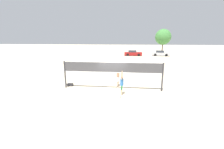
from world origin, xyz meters
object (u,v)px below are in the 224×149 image
at_px(player_blocker, 118,74).
at_px(volleyball, 120,96).
at_px(gear_bag, 70,85).
at_px(tree_left_cluster, 163,37).
at_px(volleyball_net, 112,70).
at_px(player_spiker, 122,83).
at_px(parked_car_near, 161,53).
at_px(parked_car_mid, 133,53).

height_order(player_blocker, volleyball, player_blocker).
bearing_deg(volleyball, gear_bag, 155.18).
xyz_separation_m(volleyball, tree_left_cluster, (10.16, 34.79, 4.84)).
relative_size(volleyball_net, player_spiker, 4.52).
xyz_separation_m(player_spiker, parked_car_near, (8.80, 29.62, -0.40)).
relative_size(volleyball_net, tree_left_cluster, 1.24).
xyz_separation_m(gear_bag, parked_car_near, (13.95, 27.85, 0.52)).
bearing_deg(player_blocker, parked_car_near, 161.29).
distance_m(player_blocker, gear_bag, 4.82).
xyz_separation_m(player_spiker, gear_bag, (-5.16, 1.77, -0.91)).
distance_m(gear_bag, parked_car_near, 31.16).
distance_m(gear_bag, parked_car_mid, 28.07).
height_order(player_blocker, parked_car_mid, player_blocker).
relative_size(player_spiker, parked_car_mid, 0.43).
relative_size(volleyball_net, parked_car_mid, 1.93).
height_order(volleyball_net, player_blocker, volleyball_net).
relative_size(player_spiker, player_blocker, 0.86).
bearing_deg(parked_car_near, player_spiker, -98.38).
distance_m(volleyball_net, player_blocker, 1.22).
relative_size(volleyball_net, player_blocker, 3.89).
xyz_separation_m(player_blocker, parked_car_near, (9.28, 27.40, -0.59)).
bearing_deg(player_blocker, volleyball, 8.14).
relative_size(parked_car_near, parked_car_mid, 1.02).
height_order(player_spiker, gear_bag, player_spiker).
bearing_deg(parked_car_mid, tree_left_cluster, 30.90).
distance_m(player_blocker, parked_car_near, 28.94).
height_order(volleyball, tree_left_cluster, tree_left_cluster).
bearing_deg(tree_left_cluster, parked_car_mid, -148.88).
relative_size(volleyball, parked_car_mid, 0.05).
relative_size(player_spiker, volleyball, 8.57).
bearing_deg(parked_car_mid, parked_car_near, 4.39).
bearing_deg(gear_bag, parked_car_mid, 76.30).
bearing_deg(volleyball_net, player_spiker, -52.70).
xyz_separation_m(player_blocker, parked_car_mid, (1.98, 26.81, -0.57)).
bearing_deg(tree_left_cluster, player_spiker, -106.42).
distance_m(volleyball, parked_car_near, 31.48).
relative_size(gear_bag, parked_car_near, 0.12).
distance_m(volleyball, tree_left_cluster, 36.57).
height_order(player_spiker, parked_car_mid, player_spiker).
xyz_separation_m(volleyball_net, tree_left_cluster, (11.03, 32.96, 3.16)).
height_order(volleyball, parked_car_mid, parked_car_mid).
height_order(volleyball_net, parked_car_mid, volleyball_net).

